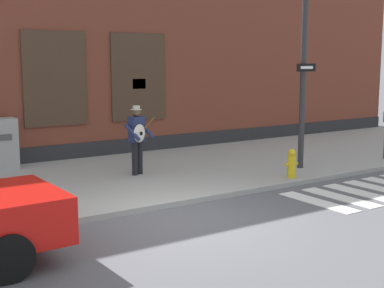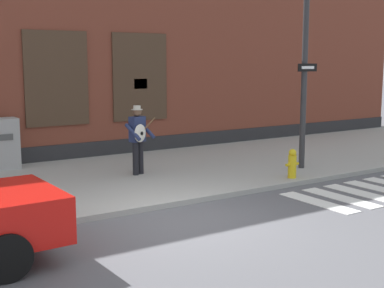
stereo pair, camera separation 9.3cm
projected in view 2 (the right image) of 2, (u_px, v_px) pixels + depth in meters
ground_plane at (182, 221)px, 9.69m from camera, size 160.00×160.00×0.00m
sidewalk at (100, 180)px, 12.75m from camera, size 28.00×5.67×0.12m
building_backdrop at (33, 35)px, 16.21m from camera, size 28.00×4.06×7.35m
busker at (138, 136)px, 13.00m from camera, size 0.78×0.65×1.70m
traffic_light at (337, 27)px, 12.48m from camera, size 0.64×2.93×5.12m
utility_box at (0, 144)px, 13.70m from camera, size 0.91×0.56×1.31m
fire_hydrant at (292, 164)px, 12.71m from camera, size 0.38×0.20×0.70m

